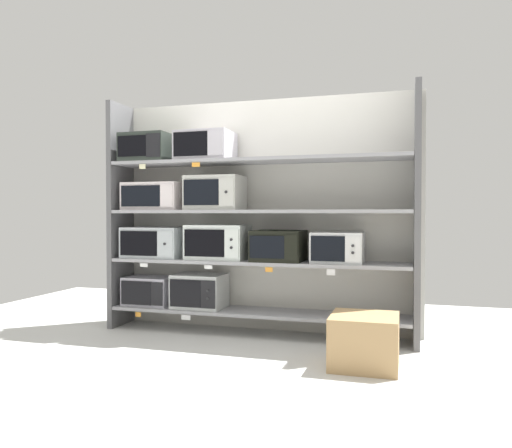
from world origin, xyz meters
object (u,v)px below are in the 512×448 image
at_px(microwave_4, 279,246).
at_px(shipping_carton, 364,341).
at_px(microwave_0, 150,291).
at_px(microwave_3, 218,242).
at_px(microwave_2, 155,242).
at_px(microwave_7, 215,193).
at_px(microwave_8, 149,149).
at_px(microwave_1, 200,291).
at_px(microwave_9, 205,146).
at_px(microwave_6, 155,196).
at_px(microwave_5, 338,247).

height_order(microwave_4, shipping_carton, microwave_4).
distance_m(microwave_0, microwave_3, 0.85).
bearing_deg(microwave_2, microwave_7, 0.02).
bearing_deg(microwave_8, microwave_1, -0.04).
xyz_separation_m(microwave_8, microwave_9, (0.58, -0.00, 0.00)).
xyz_separation_m(microwave_9, shipping_carton, (1.50, -0.70, -1.52)).
bearing_deg(microwave_2, microwave_0, -179.86).
bearing_deg(microwave_7, microwave_1, -179.91).
distance_m(microwave_0, microwave_6, 0.91).
relative_size(microwave_3, microwave_5, 1.25).
bearing_deg(microwave_6, microwave_7, 0.00).
height_order(microwave_5, shipping_carton, microwave_5).
distance_m(microwave_1, microwave_4, 0.87).
bearing_deg(microwave_1, microwave_6, 179.98).
distance_m(microwave_0, microwave_7, 1.15).
relative_size(microwave_0, microwave_4, 1.03).
xyz_separation_m(microwave_8, shipping_carton, (2.08, -0.70, -1.52)).
height_order(microwave_0, microwave_8, microwave_8).
relative_size(microwave_5, microwave_6, 0.78).
distance_m(microwave_0, microwave_5, 1.85).
distance_m(microwave_0, microwave_2, 0.47).
distance_m(microwave_0, shipping_carton, 2.20).
distance_m(microwave_7, shipping_carton, 1.91).
xyz_separation_m(microwave_3, microwave_6, (-0.64, 0.00, 0.43)).
height_order(microwave_6, microwave_7, microwave_7).
relative_size(microwave_0, microwave_2, 0.80).
relative_size(microwave_4, microwave_5, 1.01).
xyz_separation_m(microwave_2, shipping_carton, (2.02, -0.70, -0.63)).
bearing_deg(microwave_4, microwave_6, -179.99).
relative_size(microwave_1, microwave_7, 0.92).
distance_m(microwave_8, shipping_carton, 2.67).
bearing_deg(microwave_9, shipping_carton, -25.11).
relative_size(microwave_1, microwave_5, 1.07).
relative_size(microwave_3, microwave_8, 1.19).
relative_size(microwave_1, microwave_6, 0.83).
relative_size(microwave_7, microwave_8, 1.10).
height_order(microwave_7, microwave_8, microwave_8).
bearing_deg(microwave_4, microwave_0, -179.98).
bearing_deg(microwave_8, microwave_2, -0.31).
relative_size(microwave_8, microwave_9, 0.92).
bearing_deg(microwave_6, microwave_8, 179.82).
bearing_deg(microwave_5, microwave_1, 180.00).
xyz_separation_m(microwave_2, microwave_7, (0.61, 0.00, 0.46)).
relative_size(microwave_2, microwave_5, 1.31).
bearing_deg(microwave_0, microwave_5, 0.00).
height_order(microwave_9, shipping_carton, microwave_9).
height_order(microwave_0, microwave_1, microwave_1).
bearing_deg(microwave_0, shipping_carton, -18.70).
distance_m(microwave_2, microwave_7, 0.77).
distance_m(microwave_0, microwave_8, 1.36).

